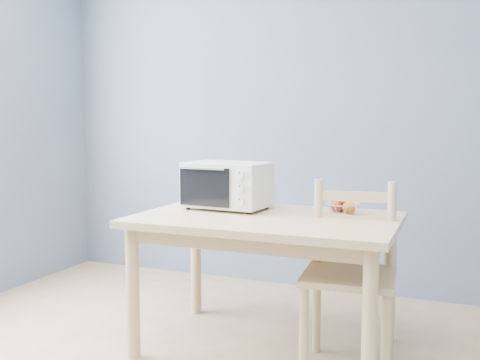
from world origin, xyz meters
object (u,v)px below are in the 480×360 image
at_px(dining_table, 266,234).
at_px(toaster_oven, 224,184).
at_px(fruit_basket, 344,203).
at_px(dining_chair, 350,278).

xyz_separation_m(dining_table, toaster_oven, (-0.32, 0.15, 0.25)).
distance_m(dining_table, fruit_basket, 0.47).
relative_size(toaster_oven, fruit_basket, 1.57).
height_order(fruit_basket, dining_chair, dining_chair).
bearing_deg(dining_table, fruit_basket, 31.17).
relative_size(dining_table, fruit_basket, 4.43).
xyz_separation_m(fruit_basket, dining_chair, (0.10, -0.28, -0.34)).
bearing_deg(dining_chair, fruit_basket, 104.02).
bearing_deg(fruit_basket, dining_chair, -71.28).
height_order(dining_table, dining_chair, dining_chair).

